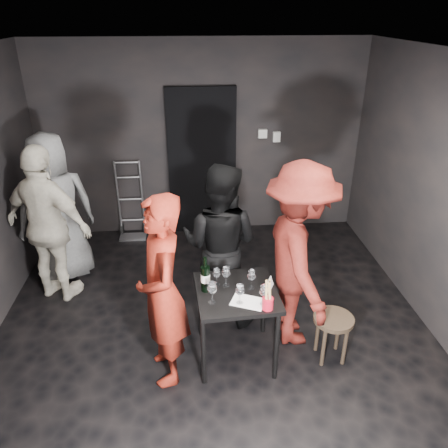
{
  "coord_description": "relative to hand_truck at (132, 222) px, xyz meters",
  "views": [
    {
      "loc": [
        -0.2,
        -3.46,
        3.03
      ],
      "look_at": [
        0.12,
        0.25,
        1.17
      ],
      "focal_mm": 35.0,
      "sensor_mm": 36.0,
      "label": 1
    }
  ],
  "objects": [
    {
      "name": "floor",
      "position": [
        1.04,
        -2.33,
        -0.21
      ],
      "size": [
        4.5,
        5.0,
        0.02
      ],
      "primitive_type": "cube",
      "color": "black",
      "rests_on": "ground"
    },
    {
      "name": "ceiling",
      "position": [
        1.04,
        -2.33,
        2.49
      ],
      "size": [
        4.5,
        5.0,
        0.02
      ],
      "primitive_type": "cube",
      "color": "silver",
      "rests_on": "ground"
    },
    {
      "name": "wall_back",
      "position": [
        1.04,
        0.17,
        1.14
      ],
      "size": [
        4.5,
        0.04,
        2.7
      ],
      "primitive_type": "cube",
      "color": "black",
      "rests_on": "ground"
    },
    {
      "name": "doorway",
      "position": [
        1.04,
        0.11,
        0.84
      ],
      "size": [
        0.95,
        0.1,
        2.1
      ],
      "primitive_type": "cube",
      "color": "black",
      "rests_on": "ground"
    },
    {
      "name": "wallbox_upper",
      "position": [
        1.89,
        0.12,
        1.24
      ],
      "size": [
        0.12,
        0.06,
        0.12
      ],
      "primitive_type": "cube",
      "color": "#B7B7B2",
      "rests_on": "wall_back"
    },
    {
      "name": "wallbox_lower",
      "position": [
        2.09,
        0.12,
        1.19
      ],
      "size": [
        0.1,
        0.06,
        0.14
      ],
      "primitive_type": "cube",
      "color": "#B7B7B2",
      "rests_on": "wall_back"
    },
    {
      "name": "hand_truck",
      "position": [
        0.0,
        0.0,
        0.0
      ],
      "size": [
        0.38,
        0.33,
        1.13
      ],
      "rotation": [
        0.0,
        0.0,
        -0.0
      ],
      "color": "#B2B2B7",
      "rests_on": "floor"
    },
    {
      "name": "tasting_table",
      "position": [
        1.23,
        -2.59,
        0.44
      ],
      "size": [
        0.72,
        0.72,
        0.75
      ],
      "rotation": [
        0.0,
        0.0,
        0.06
      ],
      "color": "black",
      "rests_on": "floor"
    },
    {
      "name": "stool",
      "position": [
        2.12,
        -2.69,
        0.17
      ],
      "size": [
        0.37,
        0.37,
        0.47
      ],
      "rotation": [
        0.0,
        0.0,
        -0.37
      ],
      "color": "black",
      "rests_on": "floor"
    },
    {
      "name": "server_red",
      "position": [
        0.58,
        -2.75,
        0.82
      ],
      "size": [
        0.63,
        0.84,
        2.07
      ],
      "primitive_type": "imported",
      "rotation": [
        0.0,
        0.0,
        -1.38
      ],
      "color": "maroon",
      "rests_on": "floor"
    },
    {
      "name": "woman_black",
      "position": [
        1.13,
        -1.93,
        0.78
      ],
      "size": [
        1.09,
        0.87,
        1.98
      ],
      "primitive_type": "imported",
      "rotation": [
        0.0,
        0.0,
        2.73
      ],
      "color": "black",
      "rests_on": "floor"
    },
    {
      "name": "man_maroon",
      "position": [
        1.84,
        -2.34,
        0.93
      ],
      "size": [
        0.78,
        1.52,
        2.28
      ],
      "primitive_type": "imported",
      "rotation": [
        0.0,
        0.0,
        1.64
      ],
      "color": "#571510",
      "rests_on": "floor"
    },
    {
      "name": "bystander_cream",
      "position": [
        -0.69,
        -1.43,
        0.87
      ],
      "size": [
        1.41,
        1.09,
        2.17
      ],
      "primitive_type": "imported",
      "rotation": [
        0.0,
        0.0,
        2.7
      ],
      "color": "beige",
      "rests_on": "floor"
    },
    {
      "name": "bystander_grey",
      "position": [
        -0.72,
        -1.0,
        0.89
      ],
      "size": [
        1.22,
        1.01,
        2.19
      ],
      "primitive_type": "imported",
      "rotation": [
        0.0,
        0.0,
        3.62
      ],
      "color": "slate",
      "rests_on": "floor"
    },
    {
      "name": "tasting_mat",
      "position": [
        1.31,
        -2.76,
        0.54
      ],
      "size": [
        0.33,
        0.28,
        0.0
      ],
      "primitive_type": "cube",
      "rotation": [
        0.0,
        0.0,
        -0.41
      ],
      "color": "white",
      "rests_on": "tasting_table"
    },
    {
      "name": "wine_glass_a",
      "position": [
        1.0,
        -2.74,
        0.65
      ],
      "size": [
        0.09,
        0.09,
        0.22
      ],
      "primitive_type": null,
      "rotation": [
        0.0,
        0.0,
        -0.12
      ],
      "color": "white",
      "rests_on": "tasting_table"
    },
    {
      "name": "wine_glass_b",
      "position": [
        1.06,
        -2.48,
        0.63
      ],
      "size": [
        0.09,
        0.09,
        0.18
      ],
      "primitive_type": null,
      "rotation": [
        0.0,
        0.0,
        -0.27
      ],
      "color": "white",
      "rests_on": "tasting_table"
    },
    {
      "name": "wine_glass_c",
      "position": [
        1.14,
        -2.5,
        0.65
      ],
      "size": [
        0.1,
        0.1,
        0.21
      ],
      "primitive_type": null,
      "rotation": [
        0.0,
        0.0,
        0.35
      ],
      "color": "white",
      "rests_on": "tasting_table"
    },
    {
      "name": "wine_glass_d",
      "position": [
        1.23,
        -2.77,
        0.64
      ],
      "size": [
        0.1,
        0.1,
        0.2
      ],
      "primitive_type": null,
      "rotation": [
        0.0,
        0.0,
        -0.4
      ],
      "color": "white",
      "rests_on": "tasting_table"
    },
    {
      "name": "wine_glass_e",
      "position": [
        1.43,
        -2.8,
        0.64
      ],
      "size": [
        0.09,
        0.09,
        0.21
      ],
      "primitive_type": null,
      "rotation": [
        0.0,
        0.0,
        -0.14
      ],
      "color": "white",
      "rests_on": "tasting_table"
    },
    {
      "name": "wine_glass_f",
      "position": [
        1.37,
        -2.56,
        0.64
      ],
      "size": [
        0.08,
        0.08,
        0.2
      ],
      "primitive_type": null,
      "rotation": [
        0.0,
        0.0,
        -0.1
      ],
      "color": "white",
      "rests_on": "tasting_table"
    },
    {
      "name": "wine_bottle",
      "position": [
        0.95,
        -2.56,
        0.67
      ],
      "size": [
        0.08,
        0.08,
        0.34
      ],
      "rotation": [
        0.0,
        0.0,
        -0.42
      ],
      "color": "black",
      "rests_on": "tasting_table"
    },
    {
      "name": "breadstick_cup",
      "position": [
        1.46,
        -2.87,
        0.67
      ],
      "size": [
        0.1,
        0.1,
        0.3
      ],
      "rotation": [
        0.0,
        0.0,
        0.12
      ],
      "color": "#AE1022",
      "rests_on": "tasting_table"
    },
    {
      "name": "reserved_card",
      "position": [
        1.51,
        -2.57,
        0.59
      ],
      "size": [
        0.11,
        0.14,
        0.09
      ],
      "primitive_type": null,
      "rotation": [
        0.0,
        0.0,
        -0.43
      ],
      "color": "white",
      "rests_on": "tasting_table"
    }
  ]
}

